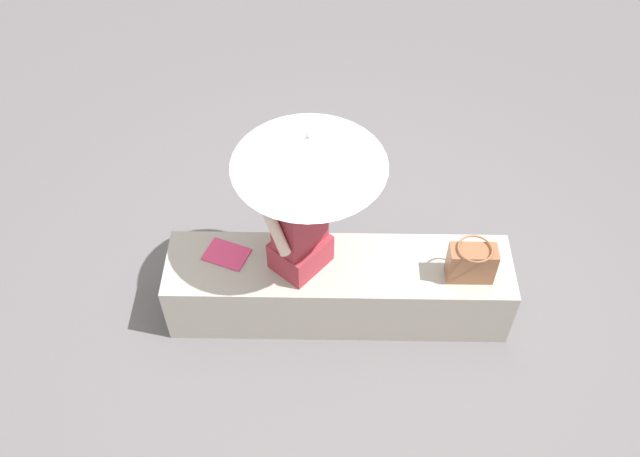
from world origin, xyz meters
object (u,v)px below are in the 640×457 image
parasol (309,151)px  handbag_black (471,263)px  person_seated (300,224)px  magazine (227,254)px

parasol → handbag_black: size_ratio=3.53×
person_seated → magazine: person_seated is taller
handbag_black → magazine: size_ratio=1.06×
person_seated → parasol: 0.54m
handbag_black → magazine: handbag_black is taller
parasol → handbag_black: 1.30m
handbag_black → person_seated: bearing=-4.8°
person_seated → handbag_black: person_seated is taller
magazine → parasol: bearing=-156.9°
parasol → person_seated: bearing=51.9°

